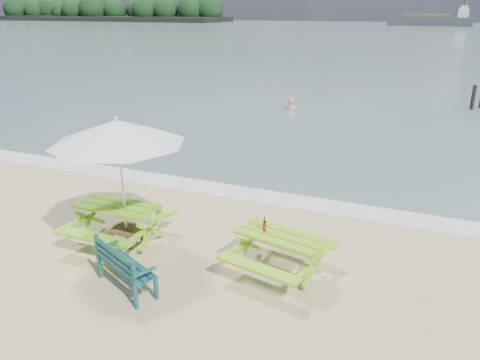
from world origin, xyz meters
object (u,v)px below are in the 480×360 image
at_px(picnic_table_left, 120,224).
at_px(beer_bottle, 264,226).
at_px(park_bench, 127,275).
at_px(swimmer, 291,116).
at_px(picnic_table_right, 280,254).
at_px(patio_umbrella, 117,132).
at_px(side_table, 127,235).

xyz_separation_m(picnic_table_left, beer_bottle, (3.04, 0.19, 0.45)).
distance_m(park_bench, beer_bottle, 2.52).
bearing_deg(swimmer, picnic_table_right, -73.68).
bearing_deg(beer_bottle, patio_umbrella, -176.07).
height_order(picnic_table_right, side_table, picnic_table_right).
distance_m(park_bench, patio_umbrella, 2.66).
distance_m(patio_umbrella, swimmer, 14.27).
bearing_deg(side_table, patio_umbrella, -90.00).
distance_m(picnic_table_right, beer_bottle, 0.57).
bearing_deg(picnic_table_right, picnic_table_left, -177.51).
height_order(picnic_table_right, swimmer, picnic_table_right).
distance_m(picnic_table_left, patio_umbrella, 1.93).
xyz_separation_m(side_table, patio_umbrella, (0.00, -0.00, 2.14)).
relative_size(side_table, patio_umbrella, 0.20).
relative_size(park_bench, swimmer, 0.78).
xyz_separation_m(picnic_table_right, beer_bottle, (-0.32, 0.05, 0.47)).
xyz_separation_m(picnic_table_left, park_bench, (1.15, -1.36, -0.14)).
distance_m(beer_bottle, swimmer, 14.35).
xyz_separation_m(patio_umbrella, beer_bottle, (2.87, 0.20, -1.48)).
relative_size(picnic_table_right, beer_bottle, 7.54).
height_order(picnic_table_left, patio_umbrella, patio_umbrella).
height_order(side_table, patio_umbrella, patio_umbrella).
distance_m(picnic_table_left, picnic_table_right, 3.36).
height_order(patio_umbrella, swimmer, patio_umbrella).
bearing_deg(swimmer, beer_bottle, -74.85).
xyz_separation_m(picnic_table_right, swimmer, (-4.06, 13.85, -0.66)).
distance_m(patio_umbrella, beer_bottle, 3.24).
height_order(side_table, beer_bottle, beer_bottle).
bearing_deg(beer_bottle, swimmer, 105.15).
xyz_separation_m(beer_bottle, swimmer, (-3.74, 13.81, -1.13)).
distance_m(side_table, swimmer, 14.04).
bearing_deg(park_bench, swimmer, 96.84).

